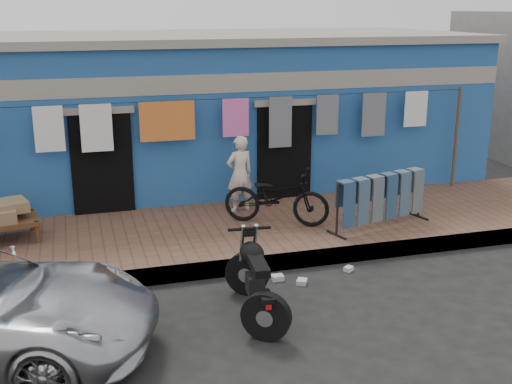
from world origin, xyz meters
name	(u,v)px	position (x,y,z in m)	size (l,w,h in m)	color
ground	(298,316)	(0.00, 0.00, 0.00)	(80.00, 80.00, 0.00)	black
sidewalk	(240,233)	(0.00, 3.00, 0.12)	(28.00, 3.00, 0.25)	brown
curb	(264,264)	(0.00, 1.55, 0.12)	(28.00, 0.10, 0.25)	gray
building	(194,110)	(0.00, 6.99, 1.69)	(12.20, 5.20, 3.36)	#205096
clothesline	(212,126)	(-0.19, 4.25, 1.81)	(10.06, 0.06, 2.10)	brown
seated_person	(240,174)	(0.23, 3.86, 0.96)	(0.51, 0.34, 1.43)	beige
bicycle	(276,191)	(0.65, 2.97, 0.85)	(0.65, 1.85, 1.19)	black
motorcycle	(256,278)	(-0.53, 0.19, 0.54)	(0.74, 1.70, 1.07)	black
jeans_rack	(380,200)	(2.33, 2.34, 0.73)	(2.02, 0.92, 0.95)	black
litter_a	(277,278)	(0.09, 1.18, 0.04)	(0.18, 0.14, 0.08)	silver
litter_b	(349,269)	(1.26, 1.20, 0.04)	(0.14, 0.11, 0.07)	silver
litter_c	(302,282)	(0.40, 0.95, 0.03)	(0.17, 0.14, 0.07)	silver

